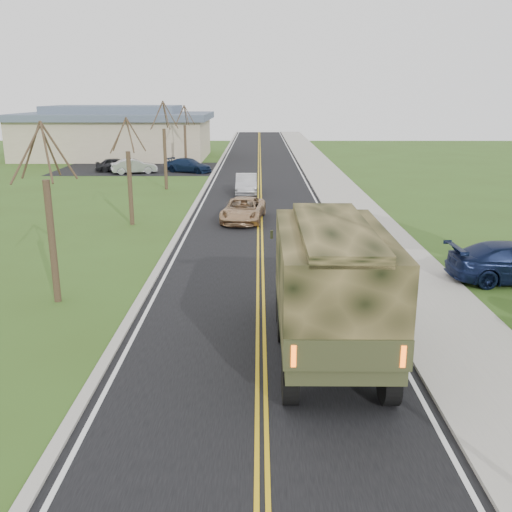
{
  "coord_description": "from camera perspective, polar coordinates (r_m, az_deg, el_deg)",
  "views": [
    {
      "loc": [
        -0.07,
        -8.45,
        6.9
      ],
      "look_at": [
        -0.16,
        9.41,
        1.8
      ],
      "focal_mm": 40.0,
      "sensor_mm": 36.0,
      "label": 1
    }
  ],
  "objects": [
    {
      "name": "ground",
      "position": [
        10.91,
        0.64,
        -23.29
      ],
      "size": [
        160.0,
        160.0,
        0.0
      ],
      "primitive_type": "plane",
      "color": "#344F1A",
      "rests_on": "ground"
    },
    {
      "name": "road",
      "position": [
        48.94,
        0.36,
        7.83
      ],
      "size": [
        8.0,
        120.0,
        0.01
      ],
      "primitive_type": "cube",
      "color": "black",
      "rests_on": "ground"
    },
    {
      "name": "curb_right",
      "position": [
        49.11,
        5.26,
        7.85
      ],
      "size": [
        0.3,
        120.0,
        0.12
      ],
      "primitive_type": "cube",
      "color": "#9E998E",
      "rests_on": "ground"
    },
    {
      "name": "sidewalk_right",
      "position": [
        49.3,
        7.3,
        7.81
      ],
      "size": [
        3.2,
        120.0,
        0.1
      ],
      "primitive_type": "cube",
      "color": "#9E998E",
      "rests_on": "ground"
    },
    {
      "name": "curb_left",
      "position": [
        49.1,
        -4.53,
        7.86
      ],
      "size": [
        0.3,
        120.0,
        0.1
      ],
      "primitive_type": "cube",
      "color": "#9E998E",
      "rests_on": "ground"
    },
    {
      "name": "bare_tree_a",
      "position": [
        20.17,
        -19.85,
        2.74
      ],
      "size": [
        1.93,
        2.26,
        6.08
      ],
      "color": "#38281C",
      "rests_on": "ground"
    },
    {
      "name": "bare_tree_b",
      "position": [
        31.54,
        -12.53,
        7.49
      ],
      "size": [
        1.83,
        2.14,
        5.73
      ],
      "color": "#38281C",
      "rests_on": "ground"
    },
    {
      "name": "bare_tree_c",
      "position": [
        43.21,
        -9.1,
        10.25
      ],
      "size": [
        2.04,
        2.39,
        6.42
      ],
      "color": "#38281C",
      "rests_on": "ground"
    },
    {
      "name": "bare_tree_d",
      "position": [
        55.06,
        -7.09,
        11.28
      ],
      "size": [
        1.88,
        2.2,
        5.91
      ],
      "color": "#38281C",
      "rests_on": "ground"
    },
    {
      "name": "commercial_building",
      "position": [
        66.49,
        -13.87,
        11.84
      ],
      "size": [
        25.5,
        21.5,
        5.65
      ],
      "color": "tan",
      "rests_on": "ground"
    },
    {
      "name": "military_truck",
      "position": [
        15.23,
        7.31,
        -2.26
      ],
      "size": [
        2.71,
        7.64,
        3.8
      ],
      "rotation": [
        0.0,
        0.0,
        -0.0
      ],
      "color": "black",
      "rests_on": "ground"
    },
    {
      "name": "suv_champagne",
      "position": [
        31.97,
        -1.29,
        4.64
      ],
      "size": [
        2.64,
        4.86,
        1.29
      ],
      "primitive_type": "imported",
      "rotation": [
        0.0,
        0.0,
        -0.11
      ],
      "color": "tan",
      "rests_on": "ground"
    },
    {
      "name": "sedan_silver",
      "position": [
        40.94,
        -0.98,
        7.21
      ],
      "size": [
        1.54,
        4.26,
        1.4
      ],
      "primitive_type": "imported",
      "rotation": [
        0.0,
        0.0,
        0.01
      ],
      "color": "#BABABF",
      "rests_on": "ground"
    },
    {
      "name": "lot_car_dark",
      "position": [
        54.34,
        -13.77,
        8.86
      ],
      "size": [
        3.95,
        2.15,
        1.27
      ],
      "primitive_type": "imported",
      "rotation": [
        0.0,
        0.0,
        1.75
      ],
      "color": "black",
      "rests_on": "ground"
    },
    {
      "name": "lot_car_silver",
      "position": [
        52.67,
        -12.1,
        8.77
      ],
      "size": [
        4.24,
        2.62,
        1.32
      ],
      "primitive_type": "imported",
      "rotation": [
        0.0,
        0.0,
        1.9
      ],
      "color": "#ABABB0",
      "rests_on": "ground"
    },
    {
      "name": "lot_car_navy",
      "position": [
        52.74,
        -6.74,
        8.99
      ],
      "size": [
        4.69,
        3.35,
        1.26
      ],
      "primitive_type": "imported",
      "rotation": [
        0.0,
        0.0,
        1.16
      ],
      "color": "#0E1C36",
      "rests_on": "ground"
    }
  ]
}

